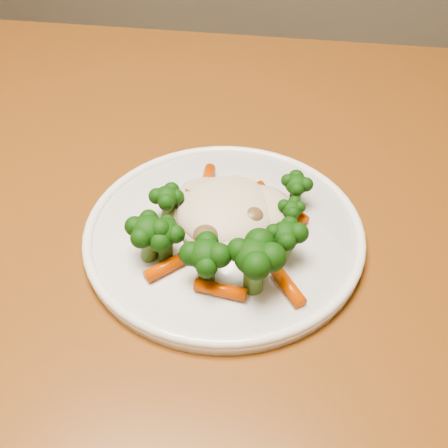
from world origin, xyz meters
The scene contains 3 objects.
dining_table centered at (0.28, -0.31, 0.65)m, with size 1.27×0.87×0.75m.
plate centered at (0.30, -0.35, 0.76)m, with size 0.27×0.27×0.01m, color white.
meal centered at (0.30, -0.36, 0.78)m, with size 0.17×0.18×0.05m.
Camera 1 is at (0.37, -0.74, 1.14)m, focal length 45.00 mm.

